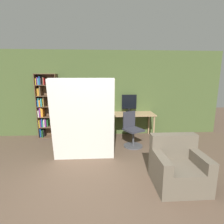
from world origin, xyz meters
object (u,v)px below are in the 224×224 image
monitor (129,103)px  bookshelf (46,107)px  mattress_near (83,121)px  office_chair (132,132)px  armchair (177,167)px

monitor → bookshelf: bookshelf is taller
bookshelf → mattress_near: 2.14m
office_chair → bookshelf: (-2.56, 0.93, 0.59)m
monitor → office_chair: size_ratio=0.60×
mattress_near → armchair: bearing=-31.0°
office_chair → mattress_near: 1.55m
office_chair → armchair: size_ratio=1.12×
bookshelf → mattress_near: size_ratio=1.06×
bookshelf → armchair: 4.15m
monitor → bookshelf: (-2.62, -0.01, -0.10)m
office_chair → mattress_near: mattress_near is taller
office_chair → mattress_near: (-1.24, -0.75, 0.54)m
bookshelf → office_chair: bearing=-19.9°
monitor → mattress_near: size_ratio=0.30×
bookshelf → monitor: bearing=0.2°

